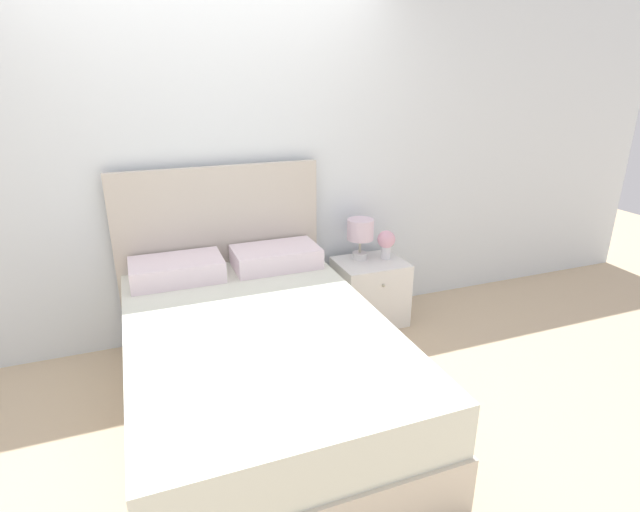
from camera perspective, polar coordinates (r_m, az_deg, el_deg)
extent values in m
plane|color=#CCB28E|center=(3.96, -10.56, -8.42)|extent=(12.00, 12.00, 0.00)
cube|color=white|center=(3.60, -12.13, 10.59)|extent=(8.00, 0.06, 2.60)
cube|color=beige|center=(3.01, -6.82, -14.97)|extent=(1.41, 2.08, 0.31)
cube|color=white|center=(2.85, -7.07, -10.17)|extent=(1.39, 2.04, 0.28)
cube|color=beige|center=(3.67, -11.13, 0.17)|extent=(1.44, 0.05, 1.28)
cube|color=white|center=(3.42, -16.04, -1.51)|extent=(0.59, 0.36, 0.14)
cube|color=white|center=(3.53, -5.07, -0.09)|extent=(0.59, 0.36, 0.14)
cube|color=white|center=(3.96, 5.68, -4.06)|extent=(0.52, 0.42, 0.51)
sphere|color=#B2AD93|center=(3.72, 7.27, -3.38)|extent=(0.02, 0.02, 0.02)
cylinder|color=white|center=(3.89, 4.55, 0.03)|extent=(0.11, 0.11, 0.05)
cylinder|color=#B7B29E|center=(3.86, 4.59, 1.16)|extent=(0.02, 0.02, 0.11)
cylinder|color=silver|center=(3.82, 4.64, 3.05)|extent=(0.20, 0.20, 0.16)
cylinder|color=white|center=(3.92, 7.52, 0.46)|extent=(0.08, 0.08, 0.10)
sphere|color=#EFB2C6|center=(3.88, 7.59, 1.90)|extent=(0.14, 0.14, 0.14)
sphere|color=#609356|center=(3.91, 8.02, 1.47)|extent=(0.06, 0.06, 0.06)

